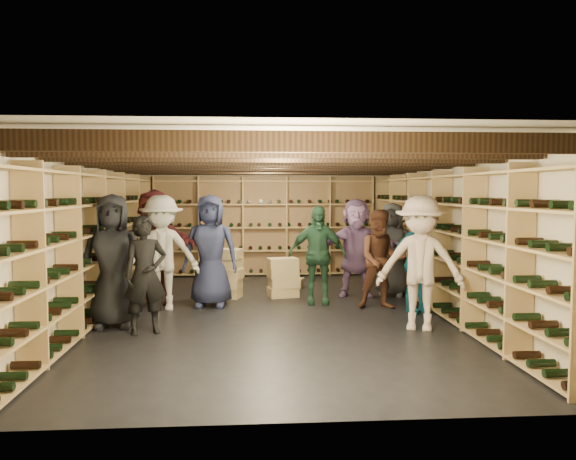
# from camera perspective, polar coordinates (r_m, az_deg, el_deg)

# --- Properties ---
(ground) EXTENTS (8.00, 8.00, 0.00)m
(ground) POSITION_cam_1_polar(r_m,az_deg,el_deg) (8.53, -1.59, -8.47)
(ground) COLOR black
(ground) RESTS_ON ground
(walls) EXTENTS (5.52, 8.02, 2.40)m
(walls) POSITION_cam_1_polar(r_m,az_deg,el_deg) (8.35, -1.60, -0.41)
(walls) COLOR beige
(walls) RESTS_ON ground
(ceiling) EXTENTS (5.50, 8.00, 0.01)m
(ceiling) POSITION_cam_1_polar(r_m,az_deg,el_deg) (8.35, -1.62, 7.83)
(ceiling) COLOR beige
(ceiling) RESTS_ON walls
(ceiling_joists) EXTENTS (5.40, 7.12, 0.18)m
(ceiling_joists) POSITION_cam_1_polar(r_m,az_deg,el_deg) (8.34, -1.62, 6.87)
(ceiling_joists) COLOR black
(ceiling_joists) RESTS_ON ground
(wine_rack_left) EXTENTS (0.32, 7.50, 2.15)m
(wine_rack_left) POSITION_cam_1_polar(r_m,az_deg,el_deg) (8.64, -18.89, -1.31)
(wine_rack_left) COLOR tan
(wine_rack_left) RESTS_ON ground
(wine_rack_right) EXTENTS (0.32, 7.50, 2.15)m
(wine_rack_right) POSITION_cam_1_polar(r_m,az_deg,el_deg) (8.85, 15.26, -1.11)
(wine_rack_right) COLOR tan
(wine_rack_right) RESTS_ON ground
(wine_rack_back) EXTENTS (4.70, 0.30, 2.15)m
(wine_rack_back) POSITION_cam_1_polar(r_m,az_deg,el_deg) (12.18, -2.38, 0.39)
(wine_rack_back) COLOR tan
(wine_rack_back) RESTS_ON ground
(crate_stack_left) EXTENTS (0.58, 0.46, 0.85)m
(crate_stack_left) POSITION_cam_1_polar(r_m,az_deg,el_deg) (9.73, -6.27, -4.40)
(crate_stack_left) COLOR tan
(crate_stack_left) RESTS_ON ground
(crate_stack_right) EXTENTS (0.56, 0.43, 0.68)m
(crate_stack_right) POSITION_cam_1_polar(r_m,az_deg,el_deg) (9.76, -0.48, -4.86)
(crate_stack_right) COLOR tan
(crate_stack_right) RESTS_ON ground
(crate_loose) EXTENTS (0.57, 0.46, 0.17)m
(crate_loose) POSITION_cam_1_polar(r_m,az_deg,el_deg) (10.78, 0.17, -5.38)
(crate_loose) COLOR tan
(crate_loose) RESTS_ON ground
(person_0) EXTENTS (0.91, 0.62, 1.80)m
(person_0) POSITION_cam_1_polar(r_m,az_deg,el_deg) (7.92, -17.37, -3.00)
(person_0) COLOR black
(person_0) RESTS_ON ground
(person_1) EXTENTS (0.65, 0.55, 1.52)m
(person_1) POSITION_cam_1_polar(r_m,az_deg,el_deg) (7.46, -14.29, -4.45)
(person_1) COLOR black
(person_1) RESTS_ON ground
(person_3) EXTENTS (1.31, 1.03, 1.78)m
(person_3) POSITION_cam_1_polar(r_m,az_deg,el_deg) (7.62, 13.30, -3.30)
(person_3) COLOR #BFAA95
(person_3) RESTS_ON ground
(person_4) EXTENTS (0.96, 0.62, 1.53)m
(person_4) POSITION_cam_1_polar(r_m,az_deg,el_deg) (8.71, 12.91, -3.22)
(person_4) COLOR #135C75
(person_4) RESTS_ON ground
(person_5) EXTENTS (1.82, 0.99, 1.87)m
(person_5) POSITION_cam_1_polar(r_m,az_deg,el_deg) (9.40, -13.51, -1.65)
(person_5) COLOR maroon
(person_5) RESTS_ON ground
(person_6) EXTENTS (0.92, 0.65, 1.78)m
(person_6) POSITION_cam_1_polar(r_m,az_deg,el_deg) (8.99, -7.89, -2.10)
(person_6) COLOR #222848
(person_6) RESTS_ON ground
(person_8) EXTENTS (0.80, 0.65, 1.55)m
(person_8) POSITION_cam_1_polar(r_m,az_deg,el_deg) (8.88, 9.50, -2.95)
(person_8) COLOR #4C2A1A
(person_8) RESTS_ON ground
(person_9) EXTENTS (1.19, 0.73, 1.77)m
(person_9) POSITION_cam_1_polar(r_m,az_deg,el_deg) (8.87, -12.71, -2.28)
(person_9) COLOR beige
(person_9) RESTS_ON ground
(person_10) EXTENTS (0.97, 0.48, 1.60)m
(person_10) POSITION_cam_1_polar(r_m,az_deg,el_deg) (9.16, 2.99, -2.54)
(person_10) COLOR #244D33
(person_10) RESTS_ON ground
(person_11) EXTENTS (1.64, 0.70, 1.71)m
(person_11) POSITION_cam_1_polar(r_m,az_deg,el_deg) (9.85, 6.95, -1.78)
(person_11) COLOR #8C669B
(person_11) RESTS_ON ground
(person_12) EXTENTS (0.94, 0.78, 1.64)m
(person_12) POSITION_cam_1_polar(r_m,az_deg,el_deg) (10.00, 10.53, -1.94)
(person_12) COLOR #323336
(person_12) RESTS_ON ground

